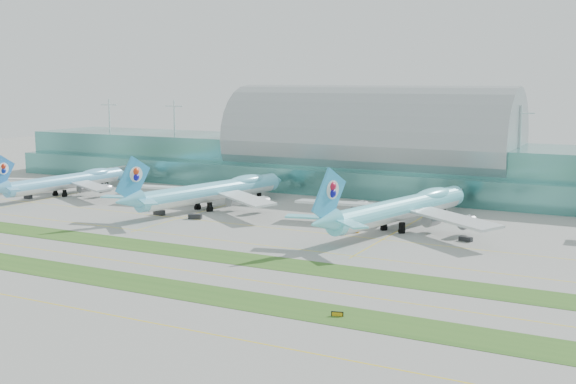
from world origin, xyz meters
The scene contains 18 objects.
ground centered at (0.00, 0.00, 0.00)m, with size 700.00×700.00×0.00m, color gray.
terminal centered at (0.01, 128.79, 14.23)m, with size 340.00×69.10×36.00m.
grass_strip_near centered at (0.00, -28.00, 0.04)m, with size 420.00×12.00×0.08m, color #2D591E.
grass_strip_far centered at (0.00, 2.00, 0.04)m, with size 420.00×12.00×0.08m, color #2D591E.
taxiline_a centered at (0.00, -48.00, 0.01)m, with size 420.00×0.35×0.01m, color yellow.
taxiline_b centered at (0.00, -14.00, 0.01)m, with size 420.00×0.35×0.01m, color yellow.
taxiline_c centered at (0.00, 18.00, 0.01)m, with size 420.00×0.35×0.01m, color yellow.
taxiline_d centered at (0.00, 40.00, 0.01)m, with size 420.00×0.35×0.01m, color yellow.
airliner_a centered at (-101.17, 59.54, 5.78)m, with size 59.79×68.09×18.73m.
airliner_b centered at (-32.59, 59.93, 6.67)m, with size 67.42×77.72×21.62m.
airliner_c centered at (38.41, 56.39, 6.89)m, with size 69.32×80.04×22.34m.
gse_a centered at (-115.79, 56.10, 0.71)m, with size 3.61×1.84×1.43m, color orange.
gse_b centered at (-107.98, 45.48, 0.73)m, with size 2.99×1.66×1.46m, color black.
gse_c centered at (-42.20, 41.45, 0.86)m, with size 4.05×2.02×1.72m, color black.
gse_d centered at (-27.28, 41.09, 0.81)m, with size 4.30×2.10×1.61m, color black.
gse_e centered at (27.23, 45.39, 0.66)m, with size 3.15×1.52×1.32m, color orange.
gse_f centered at (60.02, 48.73, 0.65)m, with size 3.72×1.63×1.29m, color black.
taxiway_sign_east centered at (53.97, -28.67, 0.50)m, with size 2.37×0.89×1.01m.
Camera 1 is at (107.03, -152.08, 45.25)m, focal length 45.00 mm.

